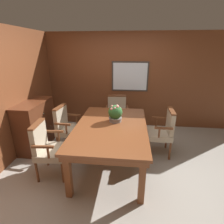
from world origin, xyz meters
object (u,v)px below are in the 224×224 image
object	(u,v)px
chair_left_far	(67,126)
potted_plant	(115,113)
chair_right_far	(163,130)
dining_table	(111,130)
chair_left_near	(48,146)
sideboard_cabinet	(36,125)
chair_head_far	(117,113)

from	to	relation	value
chair_left_far	potted_plant	world-z (taller)	potted_plant
chair_right_far	dining_table	bearing A→B (deg)	-64.92
chair_left_near	chair_left_far	bearing A→B (deg)	-6.84
chair_left_far	dining_table	bearing A→B (deg)	-108.05
potted_plant	sideboard_cabinet	world-z (taller)	potted_plant
chair_left_far	chair_right_far	world-z (taller)	same
chair_left_near	sideboard_cabinet	size ratio (longest dim) A/B	0.93
chair_left_near	chair_head_far	world-z (taller)	same
dining_table	sideboard_cabinet	world-z (taller)	sideboard_cabinet
dining_table	chair_right_far	distance (m)	1.09
sideboard_cabinet	dining_table	bearing A→B (deg)	-14.12
chair_right_far	chair_head_far	distance (m)	1.33
chair_left_far	chair_right_far	xyz separation A→B (m)	(1.96, 0.02, 0.00)
sideboard_cabinet	potted_plant	bearing A→B (deg)	-7.29
chair_left_near	potted_plant	bearing A→B (deg)	-64.78
chair_head_far	potted_plant	world-z (taller)	potted_plant
dining_table	chair_left_near	world-z (taller)	chair_left_near
chair_right_far	potted_plant	world-z (taller)	potted_plant
dining_table	chair_head_far	world-z (taller)	chair_head_far
chair_head_far	sideboard_cabinet	xyz separation A→B (m)	(-1.67, -0.90, -0.02)
chair_left_near	sideboard_cabinet	bearing A→B (deg)	34.00
chair_right_far	potted_plant	size ratio (longest dim) A/B	2.94
dining_table	chair_right_far	size ratio (longest dim) A/B	2.03
chair_left_far	sideboard_cabinet	size ratio (longest dim) A/B	0.93
chair_right_far	chair_head_far	bearing A→B (deg)	-130.47
chair_right_far	potted_plant	bearing A→B (deg)	-74.46
chair_left_far	potted_plant	size ratio (longest dim) A/B	2.94
chair_left_near	potted_plant	xyz separation A→B (m)	(1.06, 0.61, 0.40)
chair_right_far	sideboard_cabinet	bearing A→B (deg)	-88.49
chair_left_near	chair_head_far	xyz separation A→B (m)	(1.00, 1.73, 0.00)
chair_head_far	chair_left_far	bearing A→B (deg)	-142.44
chair_left_near	potted_plant	distance (m)	1.29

